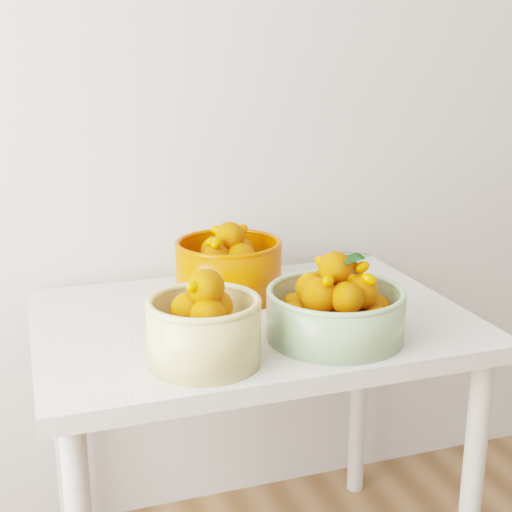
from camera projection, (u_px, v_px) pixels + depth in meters
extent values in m
cube|color=silver|center=(346.00, 49.00, 1.99)|extent=(4.00, 0.04, 2.70)
cube|color=silver|center=(252.00, 323.00, 1.68)|extent=(1.00, 0.70, 0.04)
cylinder|color=silver|center=(471.00, 495.00, 1.65)|extent=(0.05, 0.05, 0.71)
cylinder|color=silver|center=(63.00, 435.00, 1.91)|extent=(0.05, 0.05, 0.71)
cylinder|color=silver|center=(359.00, 387.00, 2.18)|extent=(0.05, 0.05, 0.71)
cylinder|color=#CFBB73|center=(204.00, 333.00, 1.41)|extent=(0.23, 0.23, 0.13)
torus|color=#CFBB73|center=(204.00, 302.00, 1.39)|extent=(0.23, 0.23, 0.02)
sphere|color=#D1660C|center=(232.00, 335.00, 1.43)|extent=(0.08, 0.08, 0.08)
sphere|color=#D1660C|center=(207.00, 328.00, 1.46)|extent=(0.07, 0.07, 0.07)
sphere|color=#E45800|center=(177.00, 335.00, 1.42)|extent=(0.07, 0.07, 0.07)
sphere|color=#E45800|center=(185.00, 348.00, 1.37)|extent=(0.08, 0.08, 0.08)
sphere|color=#E45800|center=(220.00, 348.00, 1.36)|extent=(0.07, 0.07, 0.07)
sphere|color=#E45800|center=(204.00, 339.00, 1.41)|extent=(0.07, 0.07, 0.07)
sphere|color=#E45800|center=(216.00, 307.00, 1.41)|extent=(0.07, 0.07, 0.07)
sphere|color=#E45800|center=(188.00, 310.00, 1.40)|extent=(0.07, 0.07, 0.07)
sphere|color=#E45800|center=(208.00, 316.00, 1.36)|extent=(0.07, 0.07, 0.07)
sphere|color=#E45800|center=(206.00, 287.00, 1.38)|extent=(0.07, 0.07, 0.07)
ellipsoid|color=#F36A00|center=(194.00, 286.00, 1.35)|extent=(0.05, 0.05, 0.03)
ellipsoid|color=#F36A00|center=(198.00, 285.00, 1.36)|extent=(0.05, 0.04, 0.04)
ellipsoid|color=#F36A00|center=(201.00, 276.00, 1.42)|extent=(0.03, 0.05, 0.04)
cylinder|color=#8CB37D|center=(335.00, 315.00, 1.53)|extent=(0.39, 0.39, 0.10)
torus|color=#8CB37D|center=(336.00, 292.00, 1.52)|extent=(0.39, 0.39, 0.01)
sphere|color=#E45800|center=(374.00, 311.00, 1.56)|extent=(0.08, 0.08, 0.08)
sphere|color=#E45800|center=(348.00, 302.00, 1.62)|extent=(0.07, 0.07, 0.07)
sphere|color=#E45800|center=(316.00, 302.00, 1.62)|extent=(0.08, 0.08, 0.08)
sphere|color=#E45800|center=(295.00, 308.00, 1.58)|extent=(0.07, 0.07, 0.07)
sphere|color=#E45800|center=(293.00, 320.00, 1.51)|extent=(0.08, 0.08, 0.08)
sphere|color=#E45800|center=(317.00, 331.00, 1.45)|extent=(0.08, 0.08, 0.08)
sphere|color=#E45800|center=(352.00, 332.00, 1.45)|extent=(0.07, 0.07, 0.07)
sphere|color=#E45800|center=(378.00, 323.00, 1.49)|extent=(0.07, 0.07, 0.07)
sphere|color=#E45800|center=(335.00, 316.00, 1.53)|extent=(0.07, 0.07, 0.07)
sphere|color=#E45800|center=(351.00, 285.00, 1.55)|extent=(0.07, 0.07, 0.07)
sphere|color=#E45800|center=(325.00, 283.00, 1.56)|extent=(0.07, 0.07, 0.07)
sphere|color=#E45800|center=(312.00, 289.00, 1.53)|extent=(0.07, 0.07, 0.07)
sphere|color=#E45800|center=(320.00, 296.00, 1.48)|extent=(0.08, 0.08, 0.08)
sphere|color=#E45800|center=(347.00, 298.00, 1.47)|extent=(0.07, 0.07, 0.07)
sphere|color=#E45800|center=(361.00, 292.00, 1.51)|extent=(0.07, 0.07, 0.07)
sphere|color=#E45800|center=(335.00, 268.00, 1.51)|extent=(0.07, 0.07, 0.07)
ellipsoid|color=#F36A00|center=(328.00, 281.00, 1.46)|extent=(0.04, 0.04, 0.03)
ellipsoid|color=#F36A00|center=(348.00, 277.00, 1.50)|extent=(0.04, 0.04, 0.03)
ellipsoid|color=#F36A00|center=(357.00, 282.00, 1.50)|extent=(0.05, 0.04, 0.04)
ellipsoid|color=#F36A00|center=(321.00, 261.00, 1.56)|extent=(0.03, 0.04, 0.03)
ellipsoid|color=#F36A00|center=(309.00, 279.00, 1.52)|extent=(0.04, 0.04, 0.03)
ellipsoid|color=#F36A00|center=(362.00, 284.00, 1.50)|extent=(0.04, 0.04, 0.03)
ellipsoid|color=#F36A00|center=(362.00, 267.00, 1.51)|extent=(0.04, 0.04, 0.04)
ellipsoid|color=#F36A00|center=(357.00, 272.00, 1.56)|extent=(0.05, 0.04, 0.03)
ellipsoid|color=#F36A00|center=(336.00, 278.00, 1.51)|extent=(0.05, 0.05, 0.03)
ellipsoid|color=#F36A00|center=(369.00, 279.00, 1.48)|extent=(0.04, 0.05, 0.04)
ellipsoid|color=#F36A00|center=(323.00, 264.00, 1.56)|extent=(0.03, 0.04, 0.04)
ellipsoid|color=#F36A00|center=(350.00, 265.00, 1.52)|extent=(0.04, 0.03, 0.02)
cylinder|color=#C93D00|center=(229.00, 270.00, 1.79)|extent=(0.30, 0.30, 0.14)
torus|color=#C93D00|center=(228.00, 243.00, 1.77)|extent=(0.31, 0.31, 0.01)
sphere|color=#E45800|center=(259.00, 274.00, 1.82)|extent=(0.07, 0.07, 0.07)
sphere|color=#E45800|center=(236.00, 268.00, 1.87)|extent=(0.07, 0.07, 0.07)
sphere|color=#E45800|center=(207.00, 271.00, 1.85)|extent=(0.08, 0.08, 0.08)
sphere|color=#E45800|center=(198.00, 281.00, 1.77)|extent=(0.08, 0.08, 0.08)
sphere|color=#E45800|center=(221.00, 287.00, 1.72)|extent=(0.08, 0.08, 0.08)
sphere|color=#E45800|center=(253.00, 283.00, 1.75)|extent=(0.07, 0.07, 0.07)
sphere|color=#E45800|center=(229.00, 277.00, 1.79)|extent=(0.07, 0.07, 0.07)
sphere|color=#E45800|center=(240.00, 251.00, 1.81)|extent=(0.07, 0.07, 0.07)
sphere|color=#E45800|center=(216.00, 252.00, 1.81)|extent=(0.08, 0.08, 0.08)
sphere|color=#E45800|center=(217.00, 259.00, 1.75)|extent=(0.07, 0.07, 0.07)
sphere|color=#E45800|center=(241.00, 258.00, 1.75)|extent=(0.08, 0.08, 0.08)
sphere|color=#E45800|center=(230.00, 236.00, 1.76)|extent=(0.07, 0.07, 0.07)
ellipsoid|color=#F36A00|center=(236.00, 237.00, 1.77)|extent=(0.04, 0.03, 0.04)
ellipsoid|color=#F36A00|center=(227.00, 244.00, 1.76)|extent=(0.05, 0.04, 0.04)
ellipsoid|color=#F36A00|center=(228.00, 237.00, 1.75)|extent=(0.04, 0.04, 0.03)
ellipsoid|color=#F36A00|center=(216.00, 230.00, 1.82)|extent=(0.03, 0.04, 0.03)
ellipsoid|color=#F36A00|center=(233.00, 244.00, 1.77)|extent=(0.04, 0.03, 0.03)
ellipsoid|color=#F36A00|center=(242.00, 229.00, 1.80)|extent=(0.05, 0.04, 0.04)
ellipsoid|color=#F36A00|center=(213.00, 242.00, 1.74)|extent=(0.04, 0.04, 0.03)
ellipsoid|color=#F36A00|center=(216.00, 243.00, 1.71)|extent=(0.05, 0.05, 0.04)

